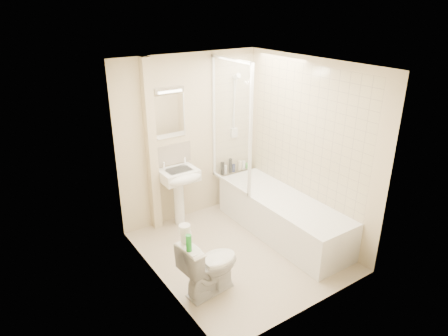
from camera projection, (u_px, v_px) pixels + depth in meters
floor at (240, 251)px, 5.22m from camera, size 2.50×2.50×0.00m
wall_back at (190, 139)px, 5.71m from camera, size 2.20×0.02×2.40m
wall_left at (157, 190)px, 4.19m from camera, size 0.02×2.50×2.40m
wall_right at (308, 149)px, 5.32m from camera, size 0.02×2.50×2.40m
ceiling at (243, 64)px, 4.29m from camera, size 2.20×2.50×0.02m
tile_back at (233, 116)px, 6.00m from camera, size 0.70×0.01×1.75m
tile_right at (307, 133)px, 5.25m from camera, size 0.01×2.10×1.75m
pipe_boxing at (151, 148)px, 5.35m from camera, size 0.12×0.12×2.40m
splashback at (172, 154)px, 5.61m from camera, size 0.60×0.02×0.30m
mirror at (170, 117)px, 5.40m from camera, size 0.46×0.01×0.60m
strip_light at (169, 90)px, 5.24m from camera, size 0.42×0.07×0.07m
bathtub at (282, 215)px, 5.52m from camera, size 0.70×2.10×0.55m
shower_screen at (231, 125)px, 5.47m from camera, size 0.04×0.92×1.80m
shower_fixture at (235, 109)px, 5.92m from camera, size 0.10×0.16×0.99m
pedestal_sink at (180, 182)px, 5.57m from camera, size 0.51×0.47×0.98m
bottle_black_a at (222, 169)px, 6.11m from camera, size 0.06×0.06×0.20m
bottle_white_a at (225, 170)px, 6.16m from camera, size 0.05×0.05×0.14m
bottle_black_b at (230, 166)px, 6.19m from camera, size 0.05×0.05×0.23m
bottle_blue at (233, 168)px, 6.24m from camera, size 0.05×0.05×0.13m
bottle_cream at (240, 165)px, 6.30m from camera, size 0.06×0.06×0.15m
bottle_white_b at (243, 165)px, 6.33m from camera, size 0.06×0.06×0.14m
bottle_green at (247, 166)px, 6.38m from camera, size 0.07×0.07×0.08m
toilet at (210, 265)px, 4.39m from camera, size 0.53×0.76×0.69m
toilet_roll_lower at (186, 237)px, 4.18m from camera, size 0.12×0.12×0.11m
toilet_roll_upper at (185, 229)px, 4.12m from camera, size 0.12×0.12×0.10m
green_bottle at (189, 243)px, 4.01m from camera, size 0.06×0.06×0.18m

